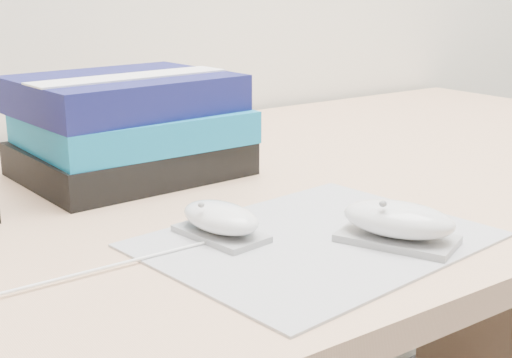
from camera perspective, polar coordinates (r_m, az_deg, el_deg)
desk at (r=1.08m, az=-1.13°, el=-10.92°), size 1.60×0.80×0.73m
mousepad at (r=0.71m, az=4.84°, el=-4.88°), size 0.35×0.29×0.00m
mouse_rear at (r=0.71m, az=-2.86°, el=-3.31°), size 0.07×0.10×0.04m
mouse_front at (r=0.70m, az=11.29°, el=-3.45°), size 0.10×0.13×0.05m
usb_cable at (r=0.65m, az=-10.65°, el=-6.64°), size 0.23×0.01×0.00m
book_stack at (r=0.95m, az=-10.13°, el=4.17°), size 0.28×0.23×0.13m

